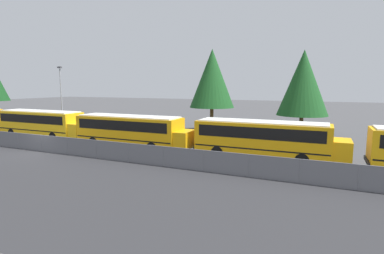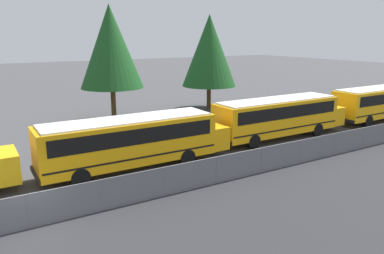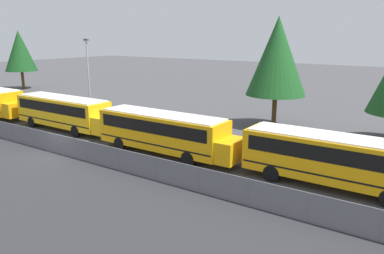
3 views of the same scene
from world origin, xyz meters
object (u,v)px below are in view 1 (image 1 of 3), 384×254
Objects in this scene: school_bus_4 at (131,129)px; tree_0 at (303,83)px; tree_1 at (212,79)px; school_bus_3 at (42,122)px; light_pole at (61,96)px; school_bus_5 at (264,137)px.

tree_0 reaches higher than school_bus_4.
tree_1 is (3.26, 12.57, 4.80)m from school_bus_4.
light_pole is (-2.78, 5.40, 2.65)m from school_bus_3.
school_bus_3 is at bearing -154.40° from tree_0.
tree_1 is at bearing 75.45° from school_bus_4.
school_bus_4 is 1.41× the size of light_pole.
school_bus_5 is 1.41× the size of light_pole.
school_bus_4 is 1.19× the size of tree_0.
school_bus_5 is at bearing 2.87° from school_bus_4.
school_bus_3 and school_bus_5 have the same top height.
tree_0 is at bearing 13.74° from light_pole.
light_pole is at bearing 168.66° from school_bus_5.
school_bus_3 is 20.08m from tree_1.
school_bus_5 is (24.05, 0.02, 0.00)m from school_bus_3.
school_bus_3 is at bearing -62.80° from light_pole.
school_bus_3 is at bearing 177.28° from school_bus_4.
tree_1 is at bearing 125.93° from school_bus_5.
school_bus_3 is 12.13m from school_bus_4.
school_bus_4 is at bearing -177.13° from school_bus_5.
tree_0 is at bearing 25.60° from school_bus_3.
light_pole reaches higher than school_bus_5.
light_pole is at bearing 117.20° from school_bus_3.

